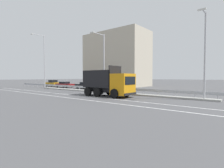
# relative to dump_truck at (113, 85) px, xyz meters

# --- Properties ---
(ground_plane) EXTENTS (320.00, 320.00, 0.00)m
(ground_plane) POSITION_rel_dump_truck_xyz_m (-4.79, 1.57, -1.36)
(ground_plane) COLOR #4C4C4F
(lane_strip_0) EXTENTS (55.49, 0.16, 0.01)m
(lane_strip_0) POSITION_rel_dump_truck_xyz_m (-0.88, -1.81, -1.35)
(lane_strip_0) COLOR silver
(lane_strip_0) RESTS_ON ground_plane
(lane_strip_1) EXTENTS (55.49, 0.16, 0.01)m
(lane_strip_1) POSITION_rel_dump_truck_xyz_m (-0.88, -4.04, -1.35)
(lane_strip_1) COLOR silver
(lane_strip_1) RESTS_ON ground_plane
(median_island) EXTENTS (30.52, 1.10, 0.18)m
(median_island) POSITION_rel_dump_truck_xyz_m (-4.79, 3.19, -1.27)
(median_island) COLOR gray
(median_island) RESTS_ON ground_plane
(median_guardrail) EXTENTS (55.49, 0.09, 0.78)m
(median_guardrail) POSITION_rel_dump_truck_xyz_m (-4.79, 4.26, -0.79)
(median_guardrail) COLOR #9EA0A5
(median_guardrail) RESTS_ON ground_plane
(dump_truck) EXTENTS (6.55, 2.71, 3.61)m
(dump_truck) POSITION_rel_dump_truck_xyz_m (0.00, 0.00, 0.00)
(dump_truck) COLOR orange
(dump_truck) RESTS_ON ground_plane
(median_road_sign) EXTENTS (0.69, 0.16, 2.17)m
(median_road_sign) POSITION_rel_dump_truck_xyz_m (-5.93, 3.19, -0.23)
(median_road_sign) COLOR white
(median_road_sign) RESTS_ON ground_plane
(street_lamp_0) EXTENTS (0.71, 2.69, 10.87)m
(street_lamp_0) POSITION_rel_dump_truck_xyz_m (-20.64, 2.93, 4.63)
(street_lamp_0) COLOR #ADADB2
(street_lamp_0) RESTS_ON ground_plane
(street_lamp_1) EXTENTS (0.71, 2.66, 8.49)m
(street_lamp_1) POSITION_rel_dump_truck_xyz_m (-4.23, 2.86, 3.42)
(street_lamp_1) COLOR #ADADB2
(street_lamp_1) RESTS_ON ground_plane
(street_lamp_2) EXTENTS (0.70, 1.87, 8.64)m
(street_lamp_2) POSITION_rel_dump_truck_xyz_m (8.96, 3.15, 3.41)
(street_lamp_2) COLOR #ADADB2
(street_lamp_2) RESTS_ON ground_plane
(parked_car_0) EXTENTS (3.89, 1.88, 1.63)m
(parked_car_0) POSITION_rel_dump_truck_xyz_m (-25.35, 7.87, -0.56)
(parked_car_0) COLOR #B27A14
(parked_car_0) RESTS_ON ground_plane
(parked_car_1) EXTENTS (4.76, 1.96, 1.31)m
(parked_car_1) POSITION_rel_dump_truck_xyz_m (-19.71, 7.29, -0.68)
(parked_car_1) COLOR maroon
(parked_car_1) RESTS_ON ground_plane
(parked_car_2) EXTENTS (4.60, 1.98, 1.32)m
(parked_car_2) POSITION_rel_dump_truck_xyz_m (-13.26, 7.60, -0.67)
(parked_car_2) COLOR black
(parked_car_2) RESTS_ON ground_plane
(parked_car_3) EXTENTS (4.55, 1.86, 1.32)m
(parked_car_3) POSITION_rel_dump_truck_xyz_m (-6.97, 7.95, -0.67)
(parked_car_3) COLOR black
(parked_car_3) RESTS_ON ground_plane
(background_building_0) EXTENTS (16.82, 8.58, 13.81)m
(background_building_0) POSITION_rel_dump_truck_xyz_m (-15.80, 20.79, 5.55)
(background_building_0) COLOR #B7AD99
(background_building_0) RESTS_ON ground_plane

